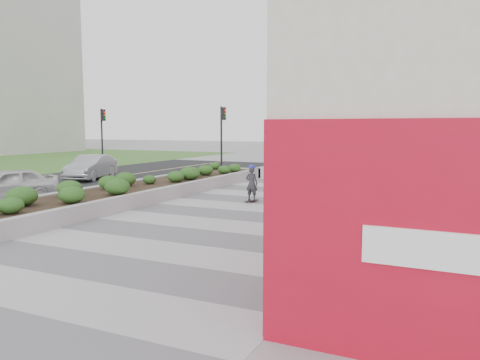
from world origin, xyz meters
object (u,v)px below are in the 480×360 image
at_px(car_silver, 91,167).
at_px(traffic_signal_far, 103,129).
at_px(skateboarder, 252,183).
at_px(car_white, 7,185).
at_px(traffic_signal_near, 222,130).
at_px(planter, 144,187).

bearing_deg(car_silver, traffic_signal_far, 107.94).
bearing_deg(skateboarder, car_white, -144.01).
height_order(traffic_signal_near, traffic_signal_far, same).
distance_m(planter, skateboarder, 4.67).
height_order(skateboarder, car_white, skateboarder).
xyz_separation_m(planter, car_silver, (-6.81, 4.31, 0.27)).
xyz_separation_m(traffic_signal_far, skateboarder, (15.53, -9.31, -2.01)).
bearing_deg(traffic_signal_near, car_white, -100.84).
height_order(traffic_signal_far, skateboarder, traffic_signal_far).
height_order(skateboarder, car_silver, skateboarder).
height_order(planter, car_white, car_white).
bearing_deg(car_white, car_silver, 132.05).
bearing_deg(planter, car_silver, 147.71).
distance_m(planter, car_silver, 8.07).
relative_size(planter, traffic_signal_far, 4.29).
bearing_deg(traffic_signal_far, planter, -42.46).
bearing_deg(traffic_signal_near, car_silver, -129.39).
xyz_separation_m(planter, skateboarder, (4.60, 0.69, 0.33)).
relative_size(traffic_signal_far, car_white, 1.11).
bearing_deg(car_white, skateboarder, 46.04).
distance_m(traffic_signal_far, car_silver, 7.32).
xyz_separation_m(traffic_signal_near, car_silver, (-5.09, -6.19, -2.07)).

